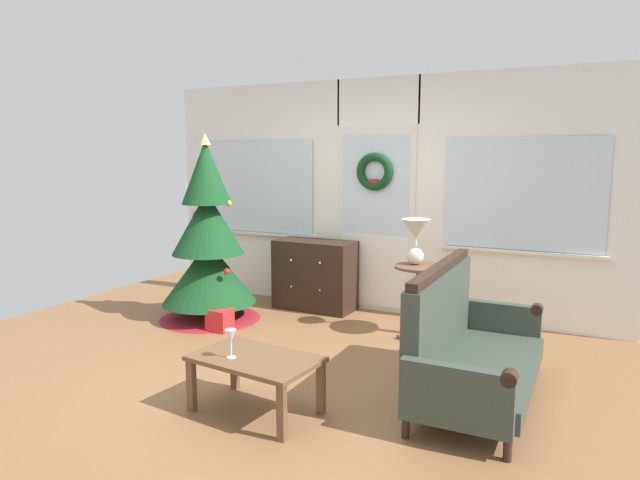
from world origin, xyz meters
name	(u,v)px	position (x,y,z in m)	size (l,w,h in m)	color
ground_plane	(284,371)	(0.00, 0.00, 0.00)	(6.76, 6.76, 0.00)	brown
back_wall_with_door	(377,196)	(0.00, 2.08, 1.28)	(5.20, 0.19, 2.55)	white
christmas_tree	(208,249)	(-1.45, 0.94, 0.76)	(1.07, 1.07, 1.95)	#4C331E
dresser_cabinet	(315,275)	(-0.62, 1.79, 0.39)	(0.91, 0.47, 0.78)	black
settee_sofa	(465,346)	(1.39, 0.16, 0.38)	(0.73, 1.65, 0.96)	black
side_table	(419,286)	(0.70, 1.39, 0.48)	(0.50, 0.48, 0.68)	brown
table_lamp	(416,235)	(0.64, 1.43, 0.97)	(0.28, 0.28, 0.44)	silver
coffee_table	(255,365)	(0.18, -0.71, 0.33)	(0.89, 0.61, 0.39)	brown
wine_glass	(231,337)	(0.05, -0.80, 0.53)	(0.08, 0.08, 0.20)	silver
gift_box	(220,320)	(-1.11, 0.65, 0.11)	(0.22, 0.20, 0.22)	red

